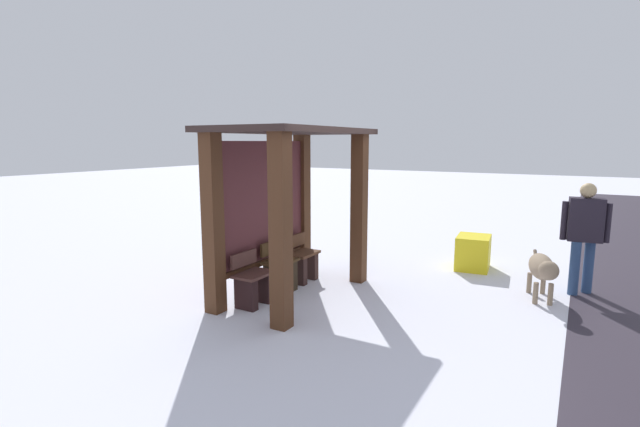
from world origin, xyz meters
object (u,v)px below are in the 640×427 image
object	(u,v)px
bench_right_inside	(303,263)
grit_bin	(473,252)
person_walking	(585,229)
bench_center_inside	(280,272)
dog	(542,268)
bench_left_inside	(253,285)
bus_shelter	(285,187)

from	to	relation	value
bench_right_inside	grit_bin	bearing A→B (deg)	-46.22
person_walking	bench_right_inside	bearing A→B (deg)	111.32
bench_center_inside	dog	bearing A→B (deg)	-65.62
bench_left_inside	person_walking	xyz separation A→B (m)	(2.85, -3.97, 0.69)
person_walking	dog	world-z (taller)	person_walking
bus_shelter	bench_center_inside	size ratio (longest dim) A/B	3.37
bus_shelter	bench_center_inside	xyz separation A→B (m)	(0.00, 0.10, -1.31)
bench_right_inside	person_walking	distance (m)	4.31
bench_center_inside	dog	size ratio (longest dim) A/B	0.69
bus_shelter	bench_right_inside	world-z (taller)	bus_shelter
bench_left_inside	bench_center_inside	world-z (taller)	bench_center_inside
bench_left_inside	bench_center_inside	xyz separation A→B (m)	(0.65, -0.00, 0.01)
bench_left_inside	bench_center_inside	bearing A→B (deg)	-0.07
bench_left_inside	bench_right_inside	bearing A→B (deg)	-0.04
bus_shelter	dog	size ratio (longest dim) A/B	2.32
bench_right_inside	bench_left_inside	bearing A→B (deg)	179.96
dog	grit_bin	distance (m)	1.75
bench_left_inside	grit_bin	size ratio (longest dim) A/B	1.07
bench_right_inside	grit_bin	distance (m)	3.14
bench_left_inside	bench_right_inside	distance (m)	1.30
grit_bin	bench_right_inside	bearing A→B (deg)	133.78
bench_center_inside	grit_bin	bearing A→B (deg)	-38.75
bus_shelter	bench_center_inside	distance (m)	1.32
bus_shelter	dog	bearing A→B (deg)	-64.95
bench_left_inside	person_walking	world-z (taller)	person_walking
bench_left_inside	dog	distance (m)	4.13
dog	grit_bin	xyz separation A→B (m)	(1.25, 1.21, -0.18)
bench_left_inside	grit_bin	world-z (taller)	bench_left_inside
dog	grit_bin	size ratio (longest dim) A/B	1.61
bench_left_inside	grit_bin	bearing A→B (deg)	-33.11
person_walking	grit_bin	distance (m)	1.94
bench_right_inside	dog	bearing A→B (deg)	-75.13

